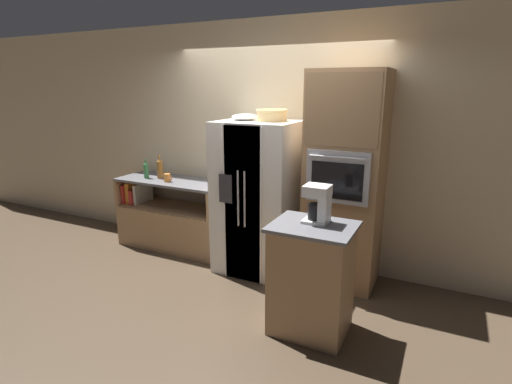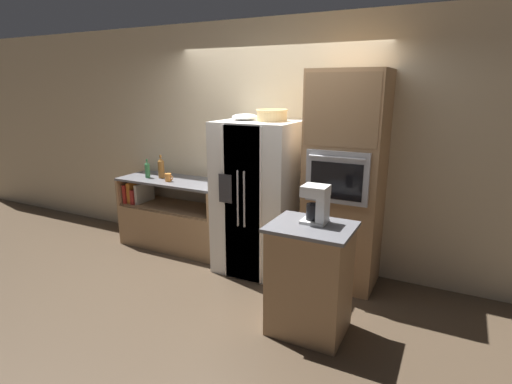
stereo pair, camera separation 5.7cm
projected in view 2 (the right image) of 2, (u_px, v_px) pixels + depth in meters
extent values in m
plane|color=#4C3D2D|center=(260.00, 268.00, 4.68)|extent=(20.00, 20.00, 0.00)
cube|color=beige|center=(277.00, 144.00, 4.69)|extent=(12.00, 0.06, 2.80)
cube|color=#A87F56|center=(176.00, 226.00, 5.27)|extent=(1.46, 0.60, 0.53)
cube|color=#A87F56|center=(175.00, 206.00, 5.20)|extent=(1.40, 0.55, 0.02)
cube|color=#A87F56|center=(133.00, 188.00, 5.47)|extent=(0.04, 0.60, 0.34)
cube|color=#A87F56|center=(221.00, 201.00, 4.85)|extent=(0.04, 0.60, 0.34)
cube|color=slate|center=(174.00, 181.00, 5.11)|extent=(1.46, 0.60, 0.03)
cube|color=#B72D28|center=(135.00, 191.00, 5.43)|extent=(0.03, 0.42, 0.25)
cube|color=orange|center=(138.00, 191.00, 5.40)|extent=(0.06, 0.36, 0.28)
cube|color=#B72D28|center=(142.00, 194.00, 5.38)|extent=(0.05, 0.39, 0.19)
cube|color=silver|center=(145.00, 192.00, 5.35)|extent=(0.04, 0.34, 0.26)
cube|color=white|center=(259.00, 197.00, 4.49)|extent=(0.86, 0.76, 1.70)
cube|color=white|center=(242.00, 206.00, 4.16)|extent=(0.43, 0.02, 1.67)
cube|color=white|center=(243.00, 206.00, 4.15)|extent=(0.43, 0.02, 1.67)
cylinder|color=#B2B2B7|center=(238.00, 199.00, 4.13)|extent=(0.02, 0.02, 0.60)
cylinder|color=#B2B2B7|center=(244.00, 199.00, 4.09)|extent=(0.02, 0.02, 0.60)
cube|color=#2D2D33|center=(225.00, 189.00, 4.18)|extent=(0.16, 0.01, 0.31)
cube|color=#A87F56|center=(345.00, 182.00, 4.09)|extent=(0.75, 0.58, 2.22)
cube|color=#ADADB2|center=(337.00, 178.00, 3.80)|extent=(0.61, 0.04, 0.51)
cube|color=black|center=(336.00, 181.00, 3.79)|extent=(0.50, 0.01, 0.36)
cylinder|color=#B2B2B7|center=(337.00, 158.00, 3.71)|extent=(0.54, 0.02, 0.02)
cube|color=#94704C|center=(341.00, 110.00, 3.65)|extent=(0.70, 0.01, 0.67)
cube|color=#A87F56|center=(310.00, 281.00, 3.38)|extent=(0.63, 0.51, 0.94)
cube|color=slate|center=(312.00, 227.00, 3.25)|extent=(0.68, 0.56, 0.03)
cylinder|color=tan|center=(272.00, 116.00, 4.21)|extent=(0.32, 0.32, 0.11)
torus|color=tan|center=(272.00, 110.00, 4.19)|extent=(0.34, 0.34, 0.03)
ellipsoid|color=white|center=(245.00, 117.00, 4.35)|extent=(0.29, 0.29, 0.07)
cylinder|color=brown|center=(161.00, 170.00, 5.17)|extent=(0.08, 0.08, 0.22)
cone|color=brown|center=(161.00, 160.00, 5.13)|extent=(0.08, 0.08, 0.04)
cylinder|color=brown|center=(160.00, 156.00, 5.12)|extent=(0.03, 0.03, 0.04)
cylinder|color=#33723F|center=(147.00, 171.00, 5.18)|extent=(0.06, 0.06, 0.18)
cone|color=#33723F|center=(147.00, 163.00, 5.15)|extent=(0.06, 0.06, 0.04)
cylinder|color=#33723F|center=(147.00, 160.00, 5.15)|extent=(0.02, 0.02, 0.03)
cylinder|color=orange|center=(168.00, 177.00, 5.00)|extent=(0.08, 0.08, 0.10)
torus|color=orange|center=(171.00, 178.00, 4.98)|extent=(0.07, 0.01, 0.07)
cube|color=white|center=(314.00, 221.00, 3.31)|extent=(0.21, 0.19, 0.02)
cylinder|color=black|center=(313.00, 212.00, 3.30)|extent=(0.11, 0.11, 0.13)
cube|color=white|center=(323.00, 205.00, 3.24)|extent=(0.07, 0.16, 0.32)
cube|color=white|center=(316.00, 191.00, 3.24)|extent=(0.21, 0.19, 0.09)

